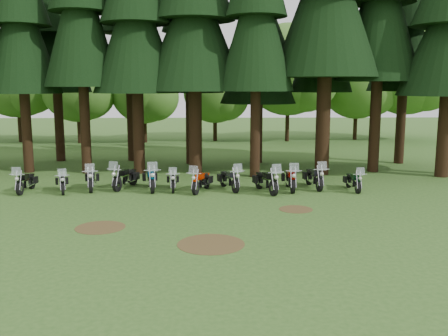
{
  "coord_description": "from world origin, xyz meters",
  "views": [
    {
      "loc": [
        1.06,
        -19.48,
        5.06
      ],
      "look_at": [
        1.63,
        5.0,
        1.0
      ],
      "focal_mm": 40.0,
      "sensor_mm": 36.0,
      "label": 1
    }
  ],
  "objects_px": {
    "motorcycle_1": "(62,183)",
    "motorcycle_9": "(290,180)",
    "motorcycle_10": "(314,178)",
    "motorcycle_7": "(229,180)",
    "motorcycle_6": "(201,182)",
    "motorcycle_5": "(173,181)",
    "motorcycle_11": "(353,182)",
    "motorcycle_3": "(125,178)",
    "motorcycle_4": "(151,179)",
    "motorcycle_0": "(26,183)",
    "motorcycle_2": "(92,180)",
    "motorcycle_8": "(266,182)"
  },
  "relations": [
    {
      "from": "motorcycle_1",
      "to": "motorcycle_6",
      "type": "bearing_deg",
      "value": -18.45
    },
    {
      "from": "motorcycle_2",
      "to": "motorcycle_4",
      "type": "bearing_deg",
      "value": -13.16
    },
    {
      "from": "motorcycle_5",
      "to": "motorcycle_11",
      "type": "xyz_separation_m",
      "value": [
        8.8,
        -0.32,
        0.0
      ]
    },
    {
      "from": "motorcycle_1",
      "to": "motorcycle_5",
      "type": "xyz_separation_m",
      "value": [
        5.27,
        0.38,
        -0.0
      ]
    },
    {
      "from": "motorcycle_4",
      "to": "motorcycle_10",
      "type": "xyz_separation_m",
      "value": [
        8.09,
        0.25,
        -0.02
      ]
    },
    {
      "from": "motorcycle_2",
      "to": "motorcycle_6",
      "type": "distance_m",
      "value": 5.42
    },
    {
      "from": "motorcycle_3",
      "to": "motorcycle_7",
      "type": "bearing_deg",
      "value": 13.19
    },
    {
      "from": "motorcycle_3",
      "to": "motorcycle_7",
      "type": "height_order",
      "value": "motorcycle_3"
    },
    {
      "from": "motorcycle_6",
      "to": "motorcycle_9",
      "type": "distance_m",
      "value": 4.37
    },
    {
      "from": "motorcycle_5",
      "to": "motorcycle_6",
      "type": "distance_m",
      "value": 1.45
    },
    {
      "from": "motorcycle_1",
      "to": "motorcycle_4",
      "type": "xyz_separation_m",
      "value": [
        4.19,
        0.43,
        0.09
      ]
    },
    {
      "from": "motorcycle_5",
      "to": "motorcycle_0",
      "type": "bearing_deg",
      "value": 177.88
    },
    {
      "from": "motorcycle_11",
      "to": "motorcycle_6",
      "type": "bearing_deg",
      "value": 178.55
    },
    {
      "from": "motorcycle_1",
      "to": "motorcycle_11",
      "type": "height_order",
      "value": "motorcycle_1"
    },
    {
      "from": "motorcycle_6",
      "to": "motorcycle_10",
      "type": "xyz_separation_m",
      "value": [
        5.62,
        0.71,
        0.03
      ]
    },
    {
      "from": "motorcycle_5",
      "to": "motorcycle_6",
      "type": "height_order",
      "value": "motorcycle_6"
    },
    {
      "from": "motorcycle_5",
      "to": "motorcycle_10",
      "type": "relative_size",
      "value": 0.85
    },
    {
      "from": "motorcycle_9",
      "to": "motorcycle_10",
      "type": "relative_size",
      "value": 0.99
    },
    {
      "from": "motorcycle_9",
      "to": "motorcycle_3",
      "type": "bearing_deg",
      "value": 176.85
    },
    {
      "from": "motorcycle_2",
      "to": "motorcycle_6",
      "type": "height_order",
      "value": "motorcycle_2"
    },
    {
      "from": "motorcycle_6",
      "to": "motorcycle_8",
      "type": "relative_size",
      "value": 0.93
    },
    {
      "from": "motorcycle_4",
      "to": "motorcycle_6",
      "type": "xyz_separation_m",
      "value": [
        2.47,
        -0.47,
        -0.04
      ]
    },
    {
      "from": "motorcycle_3",
      "to": "motorcycle_6",
      "type": "relative_size",
      "value": 1.06
    },
    {
      "from": "motorcycle_1",
      "to": "motorcycle_9",
      "type": "bearing_deg",
      "value": -16.74
    },
    {
      "from": "motorcycle_8",
      "to": "motorcycle_10",
      "type": "height_order",
      "value": "motorcycle_8"
    },
    {
      "from": "motorcycle_2",
      "to": "motorcycle_4",
      "type": "xyz_separation_m",
      "value": [
        2.92,
        -0.14,
        0.03
      ]
    },
    {
      "from": "motorcycle_4",
      "to": "motorcycle_5",
      "type": "distance_m",
      "value": 1.08
    },
    {
      "from": "motorcycle_0",
      "to": "motorcycle_3",
      "type": "relative_size",
      "value": 0.92
    },
    {
      "from": "motorcycle_2",
      "to": "motorcycle_0",
      "type": "bearing_deg",
      "value": 178.89
    },
    {
      "from": "motorcycle_0",
      "to": "motorcycle_9",
      "type": "xyz_separation_m",
      "value": [
        12.78,
        0.19,
        0.04
      ]
    },
    {
      "from": "motorcycle_0",
      "to": "motorcycle_11",
      "type": "distance_m",
      "value": 15.83
    },
    {
      "from": "motorcycle_3",
      "to": "motorcycle_5",
      "type": "relative_size",
      "value": 1.16
    },
    {
      "from": "motorcycle_6",
      "to": "motorcycle_10",
      "type": "height_order",
      "value": "motorcycle_10"
    },
    {
      "from": "motorcycle_7",
      "to": "motorcycle_9",
      "type": "height_order",
      "value": "motorcycle_9"
    },
    {
      "from": "motorcycle_1",
      "to": "motorcycle_9",
      "type": "height_order",
      "value": "motorcycle_9"
    },
    {
      "from": "motorcycle_1",
      "to": "motorcycle_6",
      "type": "xyz_separation_m",
      "value": [
        6.66,
        -0.04,
        0.05
      ]
    },
    {
      "from": "motorcycle_1",
      "to": "motorcycle_2",
      "type": "height_order",
      "value": "motorcycle_2"
    },
    {
      "from": "motorcycle_5",
      "to": "motorcycle_7",
      "type": "distance_m",
      "value": 2.76
    },
    {
      "from": "motorcycle_3",
      "to": "motorcycle_9",
      "type": "distance_m",
      "value": 8.17
    },
    {
      "from": "motorcycle_4",
      "to": "motorcycle_6",
      "type": "bearing_deg",
      "value": -22.09
    },
    {
      "from": "motorcycle_0",
      "to": "motorcycle_1",
      "type": "distance_m",
      "value": 1.76
    },
    {
      "from": "motorcycle_6",
      "to": "motorcycle_5",
      "type": "bearing_deg",
      "value": -178.65
    },
    {
      "from": "motorcycle_6",
      "to": "motorcycle_9",
      "type": "height_order",
      "value": "motorcycle_9"
    },
    {
      "from": "motorcycle_6",
      "to": "motorcycle_0",
      "type": "bearing_deg",
      "value": -162.53
    },
    {
      "from": "motorcycle_5",
      "to": "motorcycle_11",
      "type": "relative_size",
      "value": 1.0
    },
    {
      "from": "motorcycle_2",
      "to": "motorcycle_10",
      "type": "xyz_separation_m",
      "value": [
        11.01,
        0.11,
        0.02
      ]
    },
    {
      "from": "motorcycle_7",
      "to": "motorcycle_10",
      "type": "xyz_separation_m",
      "value": [
        4.24,
        0.32,
        0.02
      ]
    },
    {
      "from": "motorcycle_10",
      "to": "motorcycle_7",
      "type": "bearing_deg",
      "value": 177.64
    },
    {
      "from": "motorcycle_3",
      "to": "motorcycle_11",
      "type": "distance_m",
      "value": 11.23
    },
    {
      "from": "motorcycle_6",
      "to": "motorcycle_8",
      "type": "bearing_deg",
      "value": 13.9
    }
  ]
}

